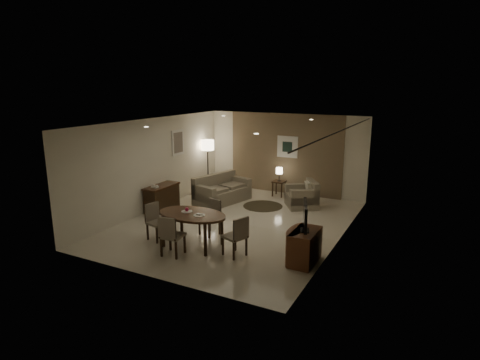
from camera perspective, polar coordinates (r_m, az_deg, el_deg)
The scene contains 31 objects.
room_shell at distance 10.83m, azimuth 0.49°, elevation 1.25°, with size 5.50×7.00×2.70m.
taupe_accent at distance 13.60m, azimuth 6.38°, elevation 3.71°, with size 3.96×0.03×2.70m, color #78624A.
curtain_wall at distance 9.57m, azimuth 13.85°, elevation -0.99°, with size 0.08×6.70×2.58m, color beige, non-canonical shape.
curtain_rod at distance 9.33m, azimuth 14.31°, elevation 6.88°, with size 0.03×0.03×6.80m, color black.
art_back_frame at distance 13.50m, azimuth 6.77°, elevation 4.71°, with size 0.72×0.03×0.72m, color silver.
art_back_canvas at distance 13.49m, azimuth 6.74°, elevation 4.70°, with size 0.34×0.01×0.34m, color black.
art_left_frame at distance 12.81m, azimuth -8.83°, elevation 5.30°, with size 0.03×0.60×0.80m, color silver.
art_left_canvas at distance 12.81m, azimuth -8.77°, elevation 5.29°, with size 0.01×0.46×0.64m, color gray.
downlight_nl at distance 9.56m, azimuth -13.18°, elevation 7.36°, with size 0.10×0.10×0.01m, color white.
downlight_nr at distance 8.04m, azimuth 2.34°, elevation 6.59°, with size 0.10×0.10×0.01m, color white.
downlight_fl at distance 12.51m, azimuth -2.36°, elevation 9.09°, with size 0.10×0.10×0.01m, color white.
downlight_fr at distance 11.39m, azimuth 10.11°, elevation 8.46°, with size 0.10×0.10×0.01m, color white.
console_desk at distance 12.05m, azimuth -11.03°, elevation -2.50°, with size 0.48×1.20×0.75m, color #482A17, non-canonical shape.
telephone at distance 11.72m, azimuth -12.03°, elevation -0.86°, with size 0.20×0.14×0.09m, color white, non-canonical shape.
tv_cabinet at distance 8.57m, azimuth 9.20°, elevation -9.35°, with size 0.48×0.90×0.70m, color brown, non-canonical shape.
flat_tv at distance 8.34m, azimuth 9.25°, elevation -5.08°, with size 0.06×0.88×0.60m, color black, non-canonical shape.
dining_table at distance 9.35m, azimuth -6.75°, elevation -7.02°, with size 1.66×1.04×0.78m, color #482A17, non-canonical shape.
chair_near at distance 8.90m, azimuth -9.55°, elevation -7.72°, with size 0.45×0.45×0.92m, color gray, non-canonical shape.
chair_far at distance 9.95m, azimuth -4.38°, elevation -5.39°, with size 0.42×0.42×0.87m, color gray, non-canonical shape.
chair_left at distance 9.81m, azimuth -11.64°, elevation -5.89°, with size 0.42×0.42×0.87m, color gray, non-canonical shape.
chair_right at distance 8.75m, azimuth -0.77°, elevation -7.94°, with size 0.44×0.44×0.90m, color gray, non-canonical shape.
plate_a at distance 9.35m, azimuth -7.56°, elevation -4.46°, with size 0.26×0.26×0.02m, color white.
plate_b at distance 9.06m, azimuth -5.84°, elevation -5.02°, with size 0.26×0.26×0.02m, color white.
fruit_apple at distance 9.34m, azimuth -7.57°, elevation -4.15°, with size 0.09×0.09×0.09m, color #CA1744.
napkin at distance 9.05m, azimuth -5.84°, elevation -4.88°, with size 0.12×0.08×0.03m, color white.
round_rug at distance 12.31m, azimuth 3.27°, elevation -3.71°, with size 1.20×1.20×0.01m, color #433725.
sofa at distance 12.63m, azimuth -2.53°, elevation -1.26°, with size 0.91×1.81×0.85m, color gray, non-canonical shape.
armchair at distance 12.27m, azimuth 8.77°, elevation -1.99°, with size 0.91×0.86×0.81m, color gray, non-canonical shape.
side_table at distance 13.40m, azimuth 5.56°, elevation -1.20°, with size 0.40×0.40×0.51m, color black, non-canonical shape.
table_lamp at distance 13.28m, azimuth 5.60°, elevation 0.91°, with size 0.22×0.22×0.50m, color #FFEAC1, non-canonical shape.
floor_lamp at distance 13.96m, azimuth -4.59°, elevation 2.07°, with size 0.45×0.45×1.77m, color #FFE5B7, non-canonical shape.
Camera 1 is at (4.77, -9.04, 3.67)m, focal length 30.00 mm.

